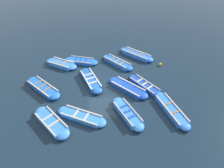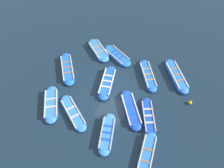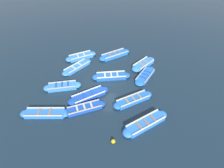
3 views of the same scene
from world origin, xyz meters
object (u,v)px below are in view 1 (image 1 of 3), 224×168
(boat_bow_out, at_px, (51,122))
(boat_alongside, at_px, (171,109))
(boat_drifting, at_px, (81,61))
(boat_centre, at_px, (91,80))
(boat_inner_gap, at_px, (145,85))
(boat_mid_row, at_px, (81,116))
(boat_outer_left, at_px, (127,113))
(boat_near_quay, at_px, (61,64))
(boat_tucked, at_px, (128,88))
(boat_broadside, at_px, (117,62))
(buoy_orange_near, at_px, (126,68))
(boat_far_corner, at_px, (43,88))
(buoy_yellow_far, at_px, (160,64))
(boat_stern_in, at_px, (136,55))

(boat_bow_out, bearing_deg, boat_alongside, -0.89)
(boat_drifting, bearing_deg, boat_centre, -76.62)
(boat_inner_gap, distance_m, boat_mid_row, 5.67)
(boat_outer_left, bearing_deg, boat_near_quay, 125.37)
(boat_tucked, distance_m, boat_alongside, 3.66)
(boat_alongside, bearing_deg, boat_tucked, 132.44)
(boat_broadside, bearing_deg, buoy_orange_near, -56.06)
(boat_inner_gap, xyz_separation_m, boat_mid_row, (-5.12, -2.44, -0.01))
(boat_tucked, bearing_deg, boat_broadside, 93.15)
(boat_inner_gap, xyz_separation_m, boat_far_corner, (-8.07, 0.90, 0.03))
(boat_mid_row, distance_m, buoy_orange_near, 6.57)
(boat_near_quay, bearing_deg, boat_outer_left, -54.63)
(boat_near_quay, bearing_deg, boat_drifting, 8.63)
(boat_near_quay, height_order, boat_mid_row, boat_near_quay)
(boat_centre, distance_m, buoy_yellow_far, 6.79)
(boat_outer_left, distance_m, buoy_yellow_far, 6.97)
(boat_outer_left, height_order, boat_drifting, boat_outer_left)
(boat_alongside, xyz_separation_m, boat_bow_out, (-8.10, 0.13, 0.02))
(boat_outer_left, xyz_separation_m, buoy_yellow_far, (4.38, 5.42, -0.05))
(boat_tucked, distance_m, buoy_yellow_far, 4.71)
(boat_centre, distance_m, boat_inner_gap, 4.45)
(boat_tucked, height_order, buoy_yellow_far, boat_tucked)
(boat_tucked, xyz_separation_m, boat_inner_gap, (1.41, 0.09, -0.00))
(boat_bow_out, bearing_deg, boat_drifting, 74.17)
(boat_broadside, height_order, boat_far_corner, boat_far_corner)
(boat_mid_row, bearing_deg, boat_tucked, 32.42)
(boat_outer_left, height_order, boat_mid_row, boat_outer_left)
(buoy_yellow_far, bearing_deg, boat_alongside, -103.26)
(boat_near_quay, height_order, boat_far_corner, boat_far_corner)
(boat_centre, bearing_deg, boat_far_corner, -174.49)
(boat_centre, bearing_deg, buoy_orange_near, 22.43)
(boat_outer_left, relative_size, boat_drifting, 0.98)
(boat_bow_out, bearing_deg, boat_near_quay, 88.70)
(boat_far_corner, bearing_deg, boat_mid_row, -48.54)
(boat_centre, xyz_separation_m, boat_broadside, (2.65, 2.36, -0.02))
(boat_tucked, bearing_deg, boat_centre, 154.66)
(boat_drifting, xyz_separation_m, boat_mid_row, (-0.10, -6.88, 0.00))
(boat_stern_in, distance_m, boat_near_quay, 7.44)
(boat_alongside, xyz_separation_m, buoy_yellow_far, (1.30, 5.52, -0.02))
(boat_centre, distance_m, boat_drifting, 3.26)
(buoy_orange_near, bearing_deg, boat_mid_row, -129.40)
(boat_near_quay, bearing_deg, boat_bow_out, -91.30)
(boat_bow_out, bearing_deg, buoy_orange_near, 41.03)
(boat_mid_row, bearing_deg, boat_far_corner, 131.46)
(boat_broadside, distance_m, buoy_yellow_far, 4.07)
(boat_outer_left, relative_size, boat_inner_gap, 1.03)
(buoy_orange_near, height_order, buoy_yellow_far, buoy_yellow_far)
(boat_tucked, bearing_deg, buoy_yellow_far, 36.78)
(boat_inner_gap, bearing_deg, buoy_yellow_far, 49.16)
(boat_outer_left, xyz_separation_m, boat_bow_out, (-5.01, 0.03, -0.01))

